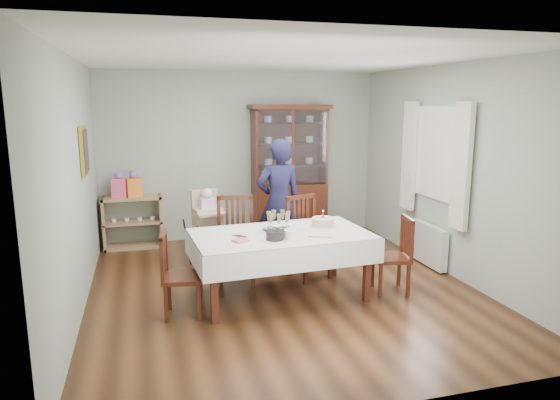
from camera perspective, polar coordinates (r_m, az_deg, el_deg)
name	(u,v)px	position (r m, az deg, el deg)	size (l,w,h in m)	color
floor	(282,288)	(6.14, 0.27, -10.05)	(5.00, 5.00, 0.00)	#593319
room_shell	(271,144)	(6.25, -1.04, 6.43)	(5.00, 5.00, 5.00)	#9EAA99
dining_table	(281,265)	(5.77, 0.10, -7.41)	(2.07, 1.27, 0.76)	#471C11
china_cabinet	(289,170)	(8.17, 1.07, 3.47)	(1.30, 0.48, 2.18)	#471C11
sideboard	(133,222)	(8.00, -16.45, -2.43)	(0.90, 0.38, 0.80)	tan
picture_frame	(84,151)	(6.37, -21.50, 5.25)	(0.04, 0.48, 0.58)	gold
window	(438,153)	(6.95, 17.56, 5.12)	(0.04, 1.02, 1.22)	white
curtain_left	(462,167)	(6.42, 20.04, 3.59)	(0.07, 0.30, 1.55)	silver
curtain_right	(409,156)	(7.46, 14.55, 4.89)	(0.07, 0.30, 1.55)	silver
radiator	(428,244)	(7.15, 16.56, -4.88)	(0.10, 0.80, 0.55)	white
chair_far_left	(236,257)	(6.28, -5.01, -6.54)	(0.54, 0.54, 1.06)	#471C11
chair_far_right	(309,253)	(6.44, 3.28, -6.12)	(0.57, 0.57, 1.04)	#471C11
chair_end_left	(182,291)	(5.43, -11.17, -10.14)	(0.47, 0.47, 0.91)	#471C11
chair_end_right	(392,269)	(6.11, 12.65, -7.75)	(0.47, 0.47, 0.90)	#471C11
woman	(279,202)	(6.81, -0.15, -0.27)	(0.63, 0.42, 1.74)	black
high_chair	(208,237)	(6.84, -8.22, -4.17)	(0.56, 0.56, 1.09)	black
champagne_tray	(278,225)	(5.73, -0.17, -2.92)	(0.38, 0.38, 0.23)	silver
birthday_cake	(323,223)	(5.93, 4.92, -2.59)	(0.30, 0.30, 0.21)	white
plate_stack_dark	(275,235)	(5.39, -0.60, -4.06)	(0.19, 0.19, 0.09)	black
plate_stack_white	(294,234)	(5.45, 1.62, -3.89)	(0.22, 0.22, 0.10)	white
napkin_stack	(240,241)	(5.34, -4.54, -4.64)	(0.14, 0.14, 0.02)	#FF5D8D
cutlery	(237,237)	(5.51, -4.98, -4.19)	(0.11, 0.16, 0.01)	silver
cake_knife	(320,237)	(5.49, 4.56, -4.25)	(0.26, 0.02, 0.01)	silver
gift_bag_pink	(119,186)	(7.88, -17.90, 1.54)	(0.24, 0.18, 0.40)	#FF5D8D
gift_bag_orange	(134,185)	(7.87, -16.35, 1.67)	(0.25, 0.20, 0.41)	orange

